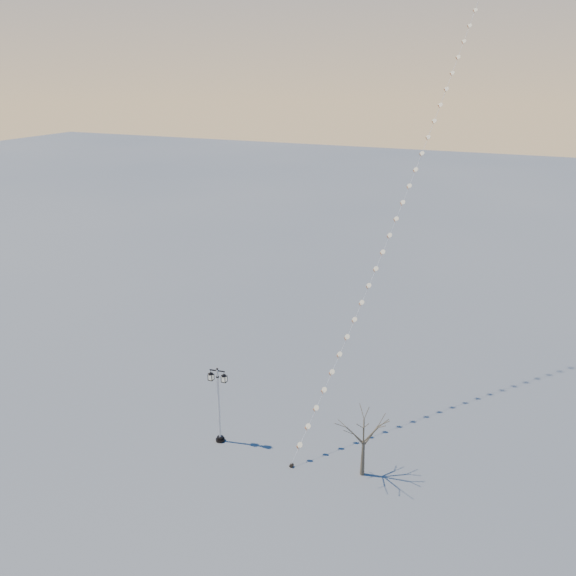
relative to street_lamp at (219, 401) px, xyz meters
The scene contains 4 objects.
ground 4.74m from the street_lamp, 33.36° to the right, with size 300.00×300.00×0.00m, color slate.
street_lamp is the anchor object (origin of this frame).
bare_tree 9.13m from the street_lamp, ahead, with size 2.48×2.48×4.11m.
kite_train 24.18m from the street_lamp, 61.47° to the left, with size 7.28×33.06×38.66m.
Camera 1 is at (13.76, -25.94, 22.02)m, focal length 37.89 mm.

